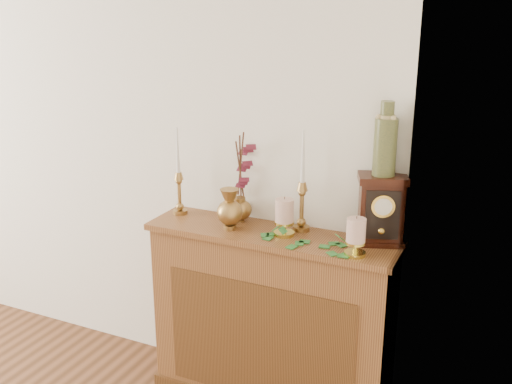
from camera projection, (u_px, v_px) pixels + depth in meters
The scene contains 10 objects.
console_shelf at pixel (270, 323), 3.02m from camera, with size 1.24×0.34×0.93m.
candlestick_left at pixel (179, 186), 3.08m from camera, with size 0.08×0.08×0.46m.
candlestick_center at pixel (302, 198), 2.85m from camera, with size 0.08×0.08×0.49m.
bud_vase at pixel (230, 210), 2.88m from camera, with size 0.13×0.13×0.20m.
ginger_jar at pixel (244, 180), 2.98m from camera, with size 0.19×0.20×0.47m.
pillar_candle_left at pixel (284, 215), 2.80m from camera, with size 0.10×0.10×0.19m.
pillar_candle_right at pixel (356, 235), 2.58m from camera, with size 0.09×0.09×0.18m.
ivy_garland at pixel (307, 242), 2.72m from camera, with size 0.47×0.18×0.08m.
mantel_clock at pixel (381, 210), 2.70m from camera, with size 0.25×0.21×0.32m.
ceramic_vase at pixel (385, 143), 2.61m from camera, with size 0.10×0.10×0.33m.
Camera 1 is at (2.47, -0.36, 1.98)m, focal length 42.00 mm.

